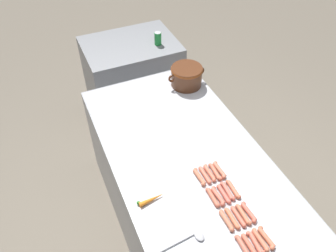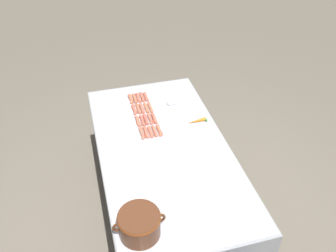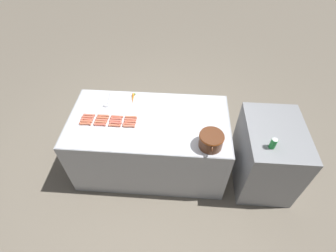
{
  "view_description": "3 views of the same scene",
  "coord_description": "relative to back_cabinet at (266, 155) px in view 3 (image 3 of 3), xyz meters",
  "views": [
    {
      "loc": [
        -0.71,
        -1.32,
        2.62
      ],
      "look_at": [
        -0.04,
        0.23,
        0.98
      ],
      "focal_mm": 35.95,
      "sensor_mm": 36.0,
      "label": 1
    },
    {
      "loc": [
        0.52,
        2.03,
        2.81
      ],
      "look_at": [
        -0.1,
        -0.24,
        0.92
      ],
      "focal_mm": 38.87,
      "sensor_mm": 36.0,
      "label": 2
    },
    {
      "loc": [
        2.03,
        0.37,
        3.01
      ],
      "look_at": [
        0.08,
        0.24,
        0.9
      ],
      "focal_mm": 26.71,
      "sensor_mm": 36.0,
      "label": 3
    }
  ],
  "objects": [
    {
      "name": "hot_dog_3",
      "position": [
        -0.12,
        -1.68,
        0.45
      ],
      "size": [
        0.03,
        0.15,
        0.03
      ],
      "color": "#CF6E4F",
      "rests_on": "griddle_counter"
    },
    {
      "name": "hot_dog_15",
      "position": [
        -0.0,
        -1.68,
        0.45
      ],
      "size": [
        0.03,
        0.15,
        0.03
      ],
      "color": "#D1694F",
      "rests_on": "griddle_counter"
    },
    {
      "name": "hot_dog_5",
      "position": [
        -0.08,
        -2.01,
        0.45
      ],
      "size": [
        0.03,
        0.15,
        0.03
      ],
      "color": "#D7714D",
      "rests_on": "griddle_counter"
    },
    {
      "name": "hot_dog_8",
      "position": [
        -0.04,
        -2.19,
        0.45
      ],
      "size": [
        0.04,
        0.15,
        0.03
      ],
      "color": "#D86952",
      "rests_on": "griddle_counter"
    },
    {
      "name": "hot_dog_6",
      "position": [
        -0.08,
        -1.85,
        0.45
      ],
      "size": [
        0.04,
        0.15,
        0.03
      ],
      "color": "#CC6A54",
      "rests_on": "griddle_counter"
    },
    {
      "name": "hot_dog_7",
      "position": [
        -0.08,
        -1.68,
        0.45
      ],
      "size": [
        0.03,
        0.15,
        0.03
      ],
      "color": "#CF6B54",
      "rests_on": "griddle_counter"
    },
    {
      "name": "back_cabinet",
      "position": [
        0.0,
        0.0,
        0.0
      ],
      "size": [
        0.9,
        0.67,
        0.94
      ],
      "primitive_type": "cube",
      "color": "gray",
      "rests_on": "ground_plane"
    },
    {
      "name": "hot_dog_14",
      "position": [
        -0.01,
        -1.84,
        0.45
      ],
      "size": [
        0.04,
        0.15,
        0.03
      ],
      "color": "#D06755",
      "rests_on": "griddle_counter"
    },
    {
      "name": "hot_dog_17",
      "position": [
        0.03,
        -2.02,
        0.45
      ],
      "size": [
        0.04,
        0.15,
        0.03
      ],
      "color": "#D7644F",
      "rests_on": "griddle_counter"
    },
    {
      "name": "griddle_counter",
      "position": [
        -0.1,
        -1.47,
        -0.02
      ],
      "size": [
        1.0,
        1.91,
        0.9
      ],
      "color": "#9EA0A5",
      "rests_on": "ground_plane"
    },
    {
      "name": "hot_dog_1",
      "position": [
        -0.12,
        -2.01,
        0.45
      ],
      "size": [
        0.03,
        0.15,
        0.03
      ],
      "color": "#CA7052",
      "rests_on": "griddle_counter"
    },
    {
      "name": "hot_dog_10",
      "position": [
        -0.04,
        -1.85,
        0.45
      ],
      "size": [
        0.03,
        0.15,
        0.03
      ],
      "color": "#D46352",
      "rests_on": "griddle_counter"
    },
    {
      "name": "ground_plane",
      "position": [
        -0.1,
        -1.47,
        -0.47
      ],
      "size": [
        20.0,
        20.0,
        0.0
      ],
      "primitive_type": "plane",
      "color": "#756B5B"
    },
    {
      "name": "hot_dog_16",
      "position": [
        0.03,
        -2.19,
        0.45
      ],
      "size": [
        0.04,
        0.15,
        0.03
      ],
      "color": "#D8704F",
      "rests_on": "griddle_counter"
    },
    {
      "name": "hot_dog_13",
      "position": [
        -0.01,
        -2.02,
        0.45
      ],
      "size": [
        0.03,
        0.15,
        0.03
      ],
      "color": "#CC704F",
      "rests_on": "griddle_counter"
    },
    {
      "name": "hot_dog_4",
      "position": [
        -0.08,
        -2.19,
        0.45
      ],
      "size": [
        0.03,
        0.15,
        0.03
      ],
      "color": "#D0664E",
      "rests_on": "griddle_counter"
    },
    {
      "name": "hot_dog_12",
      "position": [
        -0.01,
        -2.19,
        0.45
      ],
      "size": [
        0.03,
        0.15,
        0.03
      ],
      "color": "#CE6F50",
      "rests_on": "griddle_counter"
    },
    {
      "name": "hot_dog_2",
      "position": [
        -0.11,
        -1.84,
        0.45
      ],
      "size": [
        0.03,
        0.15,
        0.03
      ],
      "color": "#D0664D",
      "rests_on": "griddle_counter"
    },
    {
      "name": "hot_dog_9",
      "position": [
        -0.04,
        -2.02,
        0.45
      ],
      "size": [
        0.03,
        0.15,
        0.03
      ],
      "color": "#D66952",
      "rests_on": "griddle_counter"
    },
    {
      "name": "carrot",
      "position": [
        -0.45,
        -1.71,
        0.45
      ],
      "size": [
        0.18,
        0.05,
        0.03
      ],
      "color": "orange",
      "rests_on": "griddle_counter"
    },
    {
      "name": "bean_pot",
      "position": [
        0.24,
        -0.76,
        0.53
      ],
      "size": [
        0.33,
        0.26,
        0.17
      ],
      "color": "#562D19",
      "rests_on": "griddle_counter"
    },
    {
      "name": "hot_dog_11",
      "position": [
        -0.04,
        -1.68,
        0.45
      ],
      "size": [
        0.03,
        0.15,
        0.03
      ],
      "color": "#D76B50",
      "rests_on": "griddle_counter"
    },
    {
      "name": "hot_dog_19",
      "position": [
        0.03,
        -1.68,
        0.45
      ],
      "size": [
        0.03,
        0.15,
        0.03
      ],
      "color": "#CA7055",
      "rests_on": "griddle_counter"
    },
    {
      "name": "hot_dog_18",
      "position": [
        0.03,
        -1.84,
        0.45
      ],
      "size": [
        0.03,
        0.15,
        0.03
      ],
      "color": "#D56D4E",
      "rests_on": "griddle_counter"
    },
    {
      "name": "soda_can",
      "position": [
        0.24,
        -0.13,
        0.53
      ],
      "size": [
        0.07,
        0.07,
        0.12
      ],
      "color": "#1E8C38",
      "rests_on": "back_cabinet"
    },
    {
      "name": "serving_spoon",
      "position": [
        -0.34,
        -2.03,
        0.44
      ],
      "size": [
        0.27,
        0.07,
        0.02
      ],
      "color": "#B7B7BC",
      "rests_on": "griddle_counter"
    },
    {
      "name": "hot_dog_0",
      "position": [
        -0.11,
        -2.18,
        0.45
      ],
      "size": [
        0.03,
        0.15,
        0.03
      ],
      "color": "#CE6A53",
      "rests_on": "griddle_counter"
    }
  ]
}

